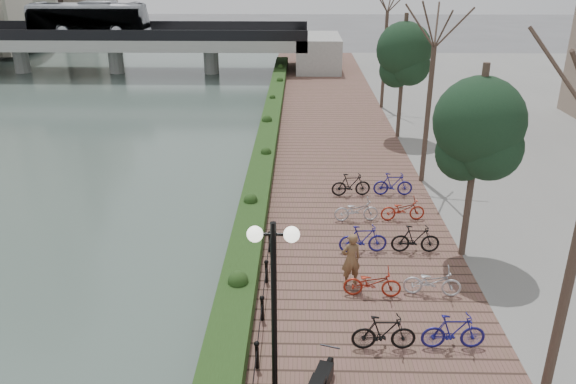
{
  "coord_description": "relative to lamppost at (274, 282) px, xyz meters",
  "views": [
    {
      "loc": [
        2.41,
        -8.15,
        9.8
      ],
      "look_at": [
        1.99,
        10.81,
        2.0
      ],
      "focal_mm": 35.0,
      "sensor_mm": 36.0,
      "label": 1
    }
  ],
  "objects": [
    {
      "name": "river_water",
      "position": [
        -16.92,
        23.59,
        -3.92
      ],
      "size": [
        30.0,
        130.0,
        0.02
      ],
      "primitive_type": "cube",
      "color": "#42534E",
      "rests_on": "ground"
    },
    {
      "name": "promenade",
      "position": [
        2.08,
        16.09,
        -3.68
      ],
      "size": [
        8.0,
        75.0,
        0.5
      ],
      "primitive_type": "cube",
      "color": "brown",
      "rests_on": "ground"
    },
    {
      "name": "hedge",
      "position": [
        -1.32,
        18.59,
        -3.13
      ],
      "size": [
        1.1,
        56.0,
        0.6
      ],
      "primitive_type": "cube",
      "color": "#1F3714",
      "rests_on": "promenade"
    },
    {
      "name": "lamppost",
      "position": [
        0.0,
        0.0,
        0.0
      ],
      "size": [
        1.02,
        0.32,
        4.74
      ],
      "color": "black",
      "rests_on": "promenade"
    },
    {
      "name": "motorcycle",
      "position": [
        1.04,
        0.62,
        -2.95
      ],
      "size": [
        0.92,
        1.62,
        0.97
      ],
      "primitive_type": null,
      "rotation": [
        0.0,
        0.0,
        -0.3
      ],
      "color": "black",
      "rests_on": "promenade"
    },
    {
      "name": "pedestrian",
      "position": [
        2.08,
        5.56,
        -2.56
      ],
      "size": [
        0.73,
        0.59,
        1.74
      ],
      "primitive_type": "imported",
      "rotation": [
        0.0,
        0.0,
        3.45
      ],
      "color": "brown",
      "rests_on": "promenade"
    },
    {
      "name": "bicycle_parking",
      "position": [
        3.58,
        6.14,
        -2.96
      ],
      "size": [
        2.4,
        14.69,
        1.0
      ],
      "color": "#BABABF",
      "rests_on": "promenade"
    },
    {
      "name": "street_trees",
      "position": [
        6.08,
        11.27,
        -0.24
      ],
      "size": [
        3.2,
        37.12,
        6.8
      ],
      "color": "#31261D",
      "rests_on": "promenade"
    },
    {
      "name": "bridge",
      "position": [
        -17.35,
        43.59,
        -0.56
      ],
      "size": [
        36.0,
        10.77,
        6.5
      ],
      "color": "gray",
      "rests_on": "ground"
    }
  ]
}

